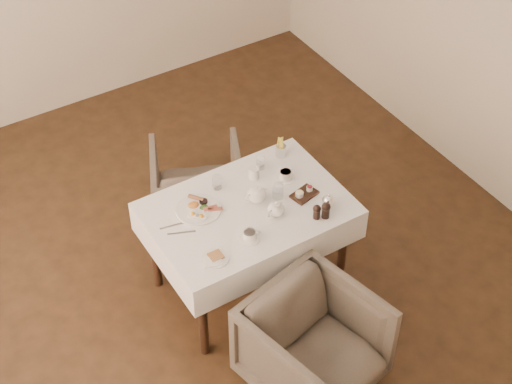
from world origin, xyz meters
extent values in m
plane|color=black|center=(0.00, 0.00, 0.00)|extent=(5.00, 5.00, 0.00)
plane|color=beige|center=(2.25, 0.00, 1.45)|extent=(0.00, 5.00, 5.00)
cube|color=black|center=(0.12, -0.17, 0.72)|extent=(1.20, 0.80, 0.04)
cube|color=white|center=(0.12, -0.17, 0.64)|extent=(1.28, 0.88, 0.23)
cylinder|color=black|center=(-0.42, 0.17, 0.35)|extent=(0.06, 0.06, 0.70)
cylinder|color=black|center=(0.66, 0.17, 0.35)|extent=(0.06, 0.06, 0.70)
cylinder|color=black|center=(-0.42, -0.51, 0.35)|extent=(0.06, 0.06, 0.70)
cylinder|color=black|center=(0.66, -0.51, 0.35)|extent=(0.06, 0.06, 0.70)
imported|color=brown|center=(0.06, -1.05, 0.34)|extent=(0.87, 0.88, 0.68)
imported|color=brown|center=(0.16, 0.61, 0.31)|extent=(0.88, 0.89, 0.61)
cylinder|color=white|center=(-0.16, -0.03, 0.76)|extent=(0.29, 0.29, 0.01)
ellipsoid|color=#C26C22|center=(-0.17, 0.02, 0.78)|extent=(0.07, 0.07, 0.03)
cylinder|color=brown|center=(-0.13, 0.06, 0.78)|extent=(0.08, 0.10, 0.03)
cylinder|color=black|center=(-0.10, 0.01, 0.77)|extent=(0.05, 0.05, 0.02)
cube|color=maroon|center=(-0.08, -0.08, 0.77)|extent=(0.10, 0.07, 0.01)
ellipsoid|color=#264C19|center=(-0.12, -0.04, 0.77)|extent=(0.06, 0.05, 0.02)
cylinder|color=white|center=(-0.28, -0.45, 0.76)|extent=(0.17, 0.17, 0.01)
cube|color=brown|center=(-0.27, -0.44, 0.77)|extent=(0.08, 0.08, 0.01)
cube|color=white|center=(-0.30, -0.47, 0.76)|extent=(0.13, 0.12, 0.01)
cylinder|color=white|center=(0.31, 0.05, 0.80)|extent=(0.09, 0.09, 0.08)
cylinder|color=white|center=(-0.01, -0.42, 0.76)|extent=(0.13, 0.13, 0.01)
cylinder|color=white|center=(-0.01, -0.42, 0.79)|extent=(0.10, 0.10, 0.06)
cylinder|color=#A46D4A|center=(-0.01, -0.42, 0.82)|extent=(0.07, 0.07, 0.00)
cylinder|color=white|center=(0.48, -0.07, 0.76)|extent=(0.13, 0.13, 0.01)
cylinder|color=white|center=(0.48, -0.07, 0.79)|extent=(0.10, 0.10, 0.06)
cylinder|color=#A46D4A|center=(0.48, -0.07, 0.82)|extent=(0.07, 0.07, 0.00)
cylinder|color=silver|center=(0.05, 0.09, 0.80)|extent=(0.09, 0.09, 0.09)
cylinder|color=silver|center=(0.34, -0.19, 0.81)|extent=(0.08, 0.08, 0.10)
cylinder|color=silver|center=(0.40, 0.11, 0.80)|extent=(0.06, 0.06, 0.09)
cube|color=black|center=(0.50, -0.27, 0.76)|extent=(0.20, 0.15, 0.02)
cylinder|color=white|center=(0.46, -0.27, 0.78)|extent=(0.05, 0.05, 0.03)
cylinder|color=maroon|center=(0.55, -0.26, 0.78)|extent=(0.04, 0.04, 0.03)
cylinder|color=silver|center=(0.59, 0.15, 0.80)|extent=(0.07, 0.07, 0.09)
cube|color=silver|center=(-0.35, -0.07, 0.76)|extent=(0.19, 0.05, 0.00)
cube|color=silver|center=(-0.35, -0.15, 0.76)|extent=(0.17, 0.08, 0.00)
camera|label=1|loc=(-1.74, -3.28, 4.26)|focal=55.00mm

